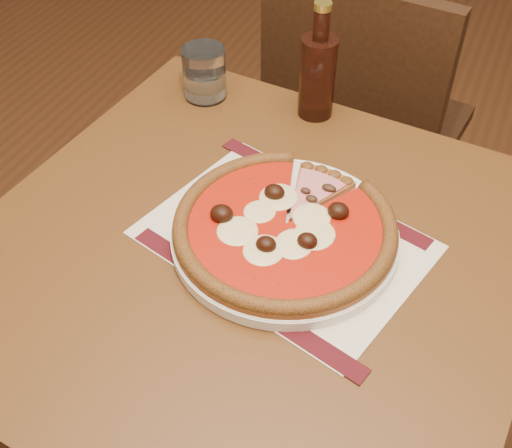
{
  "coord_description": "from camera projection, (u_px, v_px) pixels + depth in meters",
  "views": [
    {
      "loc": [
        0.57,
        -1.7,
        1.44
      ],
      "look_at": [
        0.3,
        -1.09,
        0.78
      ],
      "focal_mm": 45.0,
      "sensor_mm": 36.0,
      "label": 1
    }
  ],
  "objects": [
    {
      "name": "pizza",
      "position": [
        285.0,
        226.0,
        0.93
      ],
      "size": [
        0.33,
        0.33,
        0.04
      ],
      "color": "#9D5226",
      "rests_on": "plate"
    },
    {
      "name": "water_glass",
      "position": [
        204.0,
        73.0,
        1.19
      ],
      "size": [
        0.1,
        0.1,
        0.1
      ],
      "primitive_type": "cylinder",
      "rotation": [
        0.0,
        0.0,
        0.37
      ],
      "color": "white",
      "rests_on": "table"
    },
    {
      "name": "plate",
      "position": [
        284.0,
        235.0,
        0.94
      ],
      "size": [
        0.33,
        0.33,
        0.02
      ],
      "primitive_type": "cylinder",
      "color": "white",
      "rests_on": "placemat"
    },
    {
      "name": "placemat",
      "position": [
        284.0,
        240.0,
        0.95
      ],
      "size": [
        0.45,
        0.38,
        0.0
      ],
      "primitive_type": "cube",
      "rotation": [
        0.0,
        0.0,
        -0.27
      ],
      "color": "beige",
      "rests_on": "table"
    },
    {
      "name": "bottle",
      "position": [
        318.0,
        73.0,
        1.12
      ],
      "size": [
        0.06,
        0.06,
        0.21
      ],
      "color": "#34140D",
      "rests_on": "table"
    },
    {
      "name": "chair_far",
      "position": [
        361.0,
        121.0,
        1.57
      ],
      "size": [
        0.47,
        0.47,
        0.89
      ],
      "rotation": [
        0.0,
        0.0,
        3.02
      ],
      "color": "black",
      "rests_on": "ground"
    },
    {
      "name": "table",
      "position": [
        251.0,
        291.0,
        1.01
      ],
      "size": [
        0.87,
        0.87,
        0.75
      ],
      "rotation": [
        0.0,
        0.0,
        -0.09
      ],
      "color": "brown",
      "rests_on": "ground"
    },
    {
      "name": "ham_slice",
      "position": [
        315.0,
        196.0,
        0.98
      ],
      "size": [
        0.1,
        0.14,
        0.02
      ],
      "rotation": [
        0.0,
        0.0,
        1.44
      ],
      "color": "#9D5226",
      "rests_on": "plate"
    }
  ]
}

